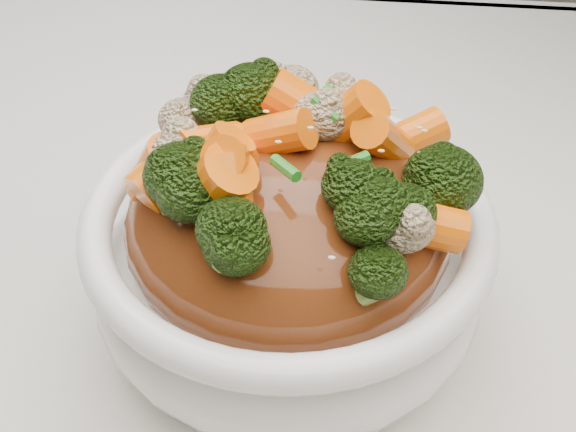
# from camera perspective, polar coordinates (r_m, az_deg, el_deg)

# --- Properties ---
(tablecloth) EXTENTS (1.20, 0.80, 0.04)m
(tablecloth) POSITION_cam_1_polar(r_m,az_deg,el_deg) (0.46, -0.76, -4.58)
(tablecloth) COLOR silver
(tablecloth) RESTS_ON dining_table
(bowl) EXTENTS (0.28, 0.28, 0.09)m
(bowl) POSITION_cam_1_polar(r_m,az_deg,el_deg) (0.38, -0.00, -3.67)
(bowl) COLOR white
(bowl) RESTS_ON tablecloth
(sauce_base) EXTENTS (0.22, 0.22, 0.10)m
(sauce_base) POSITION_cam_1_polar(r_m,az_deg,el_deg) (0.36, -0.00, -0.36)
(sauce_base) COLOR #5F2A10
(sauce_base) RESTS_ON bowl
(carrots) EXTENTS (0.22, 0.22, 0.05)m
(carrots) POSITION_cam_1_polar(r_m,az_deg,el_deg) (0.32, -0.00, 7.97)
(carrots) COLOR orange
(carrots) RESTS_ON sauce_base
(broccoli) EXTENTS (0.22, 0.22, 0.04)m
(broccoli) POSITION_cam_1_polar(r_m,az_deg,el_deg) (0.32, -0.00, 7.82)
(broccoli) COLOR black
(broccoli) RESTS_ON sauce_base
(cauliflower) EXTENTS (0.22, 0.22, 0.04)m
(cauliflower) POSITION_cam_1_polar(r_m,az_deg,el_deg) (0.32, -0.00, 7.52)
(cauliflower) COLOR #CFB78D
(cauliflower) RESTS_ON sauce_base
(scallions) EXTENTS (0.16, 0.16, 0.02)m
(scallions) POSITION_cam_1_polar(r_m,az_deg,el_deg) (0.32, -0.00, 8.12)
(scallions) COLOR #1E771B
(scallions) RESTS_ON sauce_base
(sesame_seeds) EXTENTS (0.20, 0.20, 0.01)m
(sesame_seeds) POSITION_cam_1_polar(r_m,az_deg,el_deg) (0.32, -0.00, 8.12)
(sesame_seeds) COLOR beige
(sesame_seeds) RESTS_ON sauce_base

